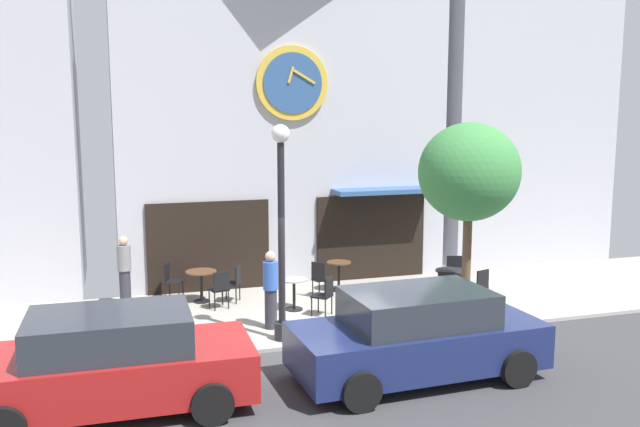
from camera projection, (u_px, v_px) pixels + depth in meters
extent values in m
cube|color=#9E998E|center=(302.00, 311.00, 15.74)|extent=(26.07, 4.87, 0.05)
cube|color=#38383A|center=(388.00, 400.00, 10.94)|extent=(26.07, 5.30, 0.05)
cube|color=#A8A5A0|center=(335.00, 342.00, 13.45)|extent=(26.07, 0.12, 0.08)
cube|color=#B2B2BC|center=(280.00, 122.00, 18.67)|extent=(8.85, 2.45, 8.53)
cylinder|color=gold|center=(292.00, 83.00, 17.31)|extent=(1.88, 0.10, 1.88)
cylinder|color=#2D5184|center=(293.00, 83.00, 17.25)|extent=(1.54, 0.04, 1.54)
cube|color=gold|center=(291.00, 75.00, 17.17)|extent=(0.18, 0.03, 0.42)
cube|color=gold|center=(304.00, 77.00, 17.27)|extent=(0.60, 0.03, 0.38)
cube|color=black|center=(209.00, 246.00, 17.30)|extent=(3.10, 0.10, 2.30)
cube|color=black|center=(371.00, 237.00, 18.60)|extent=(3.10, 0.10, 2.30)
cube|color=#33568C|center=(385.00, 191.00, 18.19)|extent=(2.83, 0.90, 0.12)
cube|color=#B2B2BC|center=(501.00, 72.00, 21.72)|extent=(5.28, 4.69, 11.59)
cylinder|color=black|center=(282.00, 331.00, 13.71)|extent=(0.32, 0.32, 0.36)
cylinder|color=black|center=(282.00, 243.00, 13.44)|extent=(0.14, 0.14, 3.96)
sphere|color=white|center=(281.00, 134.00, 13.11)|extent=(0.36, 0.36, 0.36)
cylinder|color=brown|center=(466.00, 263.00, 15.06)|extent=(0.20, 0.20, 2.47)
ellipsoid|color=#3D8442|center=(469.00, 172.00, 14.75)|extent=(2.26, 2.04, 2.15)
cylinder|color=black|center=(201.00, 287.00, 16.38)|extent=(0.07, 0.07, 0.75)
cylinder|color=black|center=(202.00, 301.00, 16.43)|extent=(0.40, 0.40, 0.03)
cylinder|color=brown|center=(201.00, 272.00, 16.32)|extent=(0.75, 0.75, 0.03)
cylinder|color=black|center=(294.00, 295.00, 15.73)|extent=(0.07, 0.07, 0.72)
cylinder|color=black|center=(294.00, 309.00, 15.78)|extent=(0.40, 0.40, 0.03)
cylinder|color=gray|center=(294.00, 280.00, 15.68)|extent=(0.63, 0.63, 0.03)
cylinder|color=black|center=(339.00, 276.00, 17.40)|extent=(0.07, 0.07, 0.74)
cylinder|color=black|center=(339.00, 290.00, 17.46)|extent=(0.40, 0.40, 0.03)
cylinder|color=brown|center=(339.00, 262.00, 17.35)|extent=(0.62, 0.62, 0.03)
cylinder|color=black|center=(451.00, 285.00, 16.57)|extent=(0.07, 0.07, 0.72)
cylinder|color=black|center=(450.00, 299.00, 16.62)|extent=(0.40, 0.40, 0.03)
cylinder|color=black|center=(451.00, 271.00, 16.51)|extent=(0.77, 0.77, 0.03)
cube|color=black|center=(231.00, 284.00, 16.38)|extent=(0.53, 0.53, 0.04)
cube|color=black|center=(238.00, 275.00, 16.32)|extent=(0.20, 0.36, 0.45)
cylinder|color=black|center=(226.00, 290.00, 16.60)|extent=(0.03, 0.03, 0.45)
cylinder|color=black|center=(222.00, 294.00, 16.27)|extent=(0.03, 0.03, 0.45)
cylinder|color=black|center=(240.00, 291.00, 16.55)|extent=(0.03, 0.03, 0.45)
cylinder|color=black|center=(236.00, 295.00, 16.22)|extent=(0.03, 0.03, 0.45)
cube|color=black|center=(219.00, 289.00, 15.85)|extent=(0.48, 0.48, 0.04)
cube|color=black|center=(221.00, 282.00, 15.66)|extent=(0.38, 0.13, 0.45)
cylinder|color=black|center=(223.00, 296.00, 16.11)|extent=(0.03, 0.03, 0.45)
cylinder|color=black|center=(209.00, 298.00, 15.94)|extent=(0.03, 0.03, 0.45)
cylinder|color=black|center=(228.00, 299.00, 15.83)|extent=(0.03, 0.03, 0.45)
cylinder|color=black|center=(215.00, 301.00, 15.65)|extent=(0.03, 0.03, 0.45)
cube|color=black|center=(322.00, 279.00, 16.83)|extent=(0.57, 0.57, 0.04)
cube|color=black|center=(319.00, 271.00, 16.64)|extent=(0.30, 0.30, 0.45)
cylinder|color=black|center=(331.00, 287.00, 16.93)|extent=(0.03, 0.03, 0.45)
cylinder|color=black|center=(319.00, 285.00, 17.09)|extent=(0.03, 0.03, 0.45)
cylinder|color=black|center=(325.00, 290.00, 16.64)|extent=(0.03, 0.03, 0.45)
cylinder|color=black|center=(313.00, 288.00, 16.79)|extent=(0.03, 0.03, 0.45)
cube|color=black|center=(445.00, 289.00, 15.88)|extent=(0.53, 0.53, 0.04)
cube|color=black|center=(446.00, 281.00, 15.67)|extent=(0.36, 0.20, 0.45)
cylinder|color=black|center=(452.00, 297.00, 16.06)|extent=(0.03, 0.03, 0.45)
cylinder|color=black|center=(438.00, 296.00, 16.11)|extent=(0.03, 0.03, 0.45)
cylinder|color=black|center=(453.00, 301.00, 15.73)|extent=(0.03, 0.03, 0.45)
cylinder|color=black|center=(438.00, 300.00, 15.78)|extent=(0.03, 0.03, 0.45)
cube|color=black|center=(455.00, 275.00, 17.26)|extent=(0.51, 0.51, 0.04)
cube|color=black|center=(454.00, 264.00, 17.40)|extent=(0.37, 0.16, 0.45)
cylinder|color=black|center=(449.00, 285.00, 17.13)|extent=(0.03, 0.03, 0.45)
cylinder|color=black|center=(463.00, 285.00, 17.12)|extent=(0.03, 0.03, 0.45)
cylinder|color=black|center=(447.00, 282.00, 17.47)|extent=(0.03, 0.03, 0.45)
cylinder|color=black|center=(460.00, 282.00, 17.45)|extent=(0.03, 0.03, 0.45)
cube|color=black|center=(477.00, 287.00, 16.04)|extent=(0.50, 0.50, 0.04)
cube|color=black|center=(483.00, 279.00, 15.86)|extent=(0.37, 0.15, 0.45)
cylinder|color=black|center=(476.00, 294.00, 16.31)|extent=(0.03, 0.03, 0.45)
cylinder|color=black|center=(466.00, 296.00, 16.12)|extent=(0.03, 0.03, 0.45)
cylinder|color=black|center=(487.00, 297.00, 16.03)|extent=(0.03, 0.03, 0.45)
cylinder|color=black|center=(477.00, 299.00, 15.84)|extent=(0.03, 0.03, 0.45)
cube|color=black|center=(174.00, 281.00, 16.58)|extent=(0.52, 0.52, 0.04)
cube|color=black|center=(166.00, 272.00, 16.57)|extent=(0.19, 0.37, 0.45)
cylinder|color=black|center=(179.00, 292.00, 16.43)|extent=(0.03, 0.03, 0.45)
cylinder|color=black|center=(183.00, 289.00, 16.77)|extent=(0.03, 0.03, 0.45)
cylinder|color=black|center=(165.00, 292.00, 16.47)|extent=(0.03, 0.03, 0.45)
cylinder|color=black|center=(170.00, 288.00, 16.80)|extent=(0.03, 0.03, 0.45)
cube|color=black|center=(322.00, 296.00, 15.29)|extent=(0.57, 0.57, 0.04)
cube|color=black|center=(329.00, 287.00, 15.18)|extent=(0.29, 0.30, 0.45)
cylinder|color=black|center=(318.00, 303.00, 15.55)|extent=(0.03, 0.03, 0.45)
cylinder|color=black|center=(312.00, 307.00, 15.24)|extent=(0.03, 0.03, 0.45)
cylinder|color=black|center=(332.00, 305.00, 15.40)|extent=(0.03, 0.03, 0.45)
cylinder|color=black|center=(325.00, 309.00, 15.10)|extent=(0.03, 0.03, 0.45)
cylinder|color=#2D2D38|center=(125.00, 288.00, 16.07)|extent=(0.34, 0.34, 0.85)
cylinder|color=slate|center=(124.00, 258.00, 15.96)|extent=(0.42, 0.42, 0.60)
sphere|color=tan|center=(123.00, 241.00, 15.90)|extent=(0.22, 0.22, 0.22)
cylinder|color=#2D2D38|center=(271.00, 309.00, 14.38)|extent=(0.36, 0.36, 0.85)
cylinder|color=#3359B2|center=(270.00, 275.00, 14.27)|extent=(0.44, 0.44, 0.60)
sphere|color=tan|center=(270.00, 256.00, 14.21)|extent=(0.22, 0.22, 0.22)
cube|color=maroon|center=(111.00, 373.00, 10.42)|extent=(4.34, 1.89, 0.75)
cube|color=#262B33|center=(109.00, 332.00, 10.32)|extent=(2.44, 1.63, 0.60)
cylinder|color=black|center=(212.00, 403.00, 10.00)|extent=(0.64, 0.23, 0.64)
cylinder|color=black|center=(199.00, 360.00, 11.71)|extent=(0.64, 0.23, 0.64)
cylinder|color=black|center=(21.00, 378.00, 10.93)|extent=(0.64, 0.23, 0.64)
cube|color=navy|center=(417.00, 345.00, 11.70)|extent=(4.36, 1.95, 0.75)
cube|color=#262B33|center=(418.00, 308.00, 11.60)|extent=(2.46, 1.67, 0.60)
cylinder|color=black|center=(518.00, 368.00, 11.36)|extent=(0.65, 0.24, 0.64)
cylinder|color=black|center=(461.00, 335.00, 13.04)|extent=(0.65, 0.24, 0.64)
cylinder|color=black|center=(361.00, 391.00, 10.43)|extent=(0.65, 0.24, 0.64)
cylinder|color=black|center=(322.00, 352.00, 12.11)|extent=(0.65, 0.24, 0.64)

